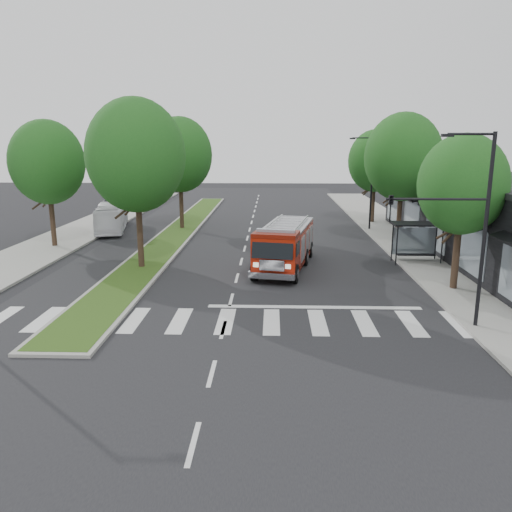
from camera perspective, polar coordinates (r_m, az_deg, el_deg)
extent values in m
plane|color=black|center=(24.69, -2.85, -5.03)|extent=(140.00, 140.00, 0.00)
cube|color=gray|center=(35.82, 18.90, 0.10)|extent=(5.00, 80.00, 0.15)
cube|color=gray|center=(38.01, -23.87, 0.40)|extent=(5.00, 80.00, 0.15)
cube|color=gray|center=(42.84, -8.90, 2.67)|extent=(3.00, 50.00, 0.14)
cube|color=#234313|center=(42.83, -8.91, 2.77)|extent=(2.60, 49.50, 0.02)
cube|color=black|center=(36.97, 25.87, 3.71)|extent=(8.00, 30.00, 5.00)
cylinder|color=black|center=(32.41, 15.79, 1.14)|extent=(0.08, 0.08, 2.50)
cylinder|color=black|center=(33.19, 20.49, 1.08)|extent=(0.08, 0.08, 2.50)
cylinder|color=black|center=(33.55, 15.31, 1.56)|extent=(0.08, 0.08, 2.50)
cylinder|color=black|center=(34.31, 19.86, 1.49)|extent=(0.08, 0.08, 2.50)
cube|color=black|center=(33.11, 18.04, 3.52)|extent=(3.20, 1.60, 0.12)
cube|color=#8C99A5|center=(33.99, 17.57, 1.64)|extent=(2.80, 0.04, 1.80)
cube|color=black|center=(33.48, 17.80, 0.15)|extent=(2.40, 0.40, 0.08)
cylinder|color=black|center=(27.72, 21.89, 0.04)|extent=(0.36, 0.36, 3.74)
ellipsoid|color=#0E3512|center=(27.20, 22.54, 7.57)|extent=(4.40, 4.40, 5.06)
cylinder|color=black|center=(38.97, 16.04, 4.48)|extent=(0.36, 0.36, 4.40)
ellipsoid|color=#0E3512|center=(38.60, 16.44, 10.80)|extent=(5.60, 5.60, 6.44)
cylinder|color=black|center=(48.67, 13.22, 5.98)|extent=(0.36, 0.36, 3.96)
ellipsoid|color=#0E3512|center=(48.37, 13.46, 10.54)|extent=(5.00, 5.00, 5.75)
cylinder|color=black|center=(30.93, -13.14, 2.74)|extent=(0.36, 0.36, 4.62)
ellipsoid|color=#0E3512|center=(30.48, -13.58, 11.12)|extent=(5.80, 5.80, 6.67)
cylinder|color=black|center=(44.46, -8.52, 5.84)|extent=(0.36, 0.36, 4.40)
ellipsoid|color=#0E3512|center=(44.15, -8.71, 11.38)|extent=(5.60, 5.60, 6.44)
cylinder|color=black|center=(39.24, -22.24, 3.91)|extent=(0.36, 0.36, 4.18)
ellipsoid|color=#0E3512|center=(38.88, -22.76, 9.86)|extent=(5.20, 5.20, 5.98)
cylinder|color=black|center=(21.94, 24.68, 2.27)|extent=(0.16, 0.16, 8.00)
cylinder|color=black|center=(21.30, 23.40, 12.68)|extent=(1.80, 0.10, 0.10)
cube|color=black|center=(21.00, 21.04, 12.75)|extent=(0.45, 0.20, 0.12)
cylinder|color=black|center=(21.05, 19.99, 6.13)|extent=(4.00, 0.10, 0.10)
imported|color=black|center=(20.61, 15.12, 5.21)|extent=(0.18, 0.22, 1.10)
cylinder|color=black|center=(44.37, 13.07, 7.97)|extent=(0.16, 0.16, 8.00)
cylinder|color=black|center=(44.06, 12.15, 13.06)|extent=(1.80, 0.10, 0.10)
cube|color=black|center=(43.91, 10.96, 13.05)|extent=(0.45, 0.20, 0.12)
cube|color=#611005|center=(30.79, 3.32, -0.45)|extent=(4.00, 8.53, 0.24)
cube|color=#961808|center=(31.32, 3.60, 1.70)|extent=(3.62, 6.61, 1.95)
cube|color=#961808|center=(27.65, 2.27, 0.20)|extent=(2.74, 2.20, 2.05)
cube|color=#B2B2B7|center=(31.14, 3.62, 3.56)|extent=(3.62, 6.61, 0.12)
cylinder|color=#B2B2B7|center=(31.26, 2.03, 3.98)|extent=(1.24, 5.77, 0.10)
cylinder|color=#B2B2B7|center=(30.97, 5.24, 3.84)|extent=(1.24, 5.77, 0.10)
cube|color=silver|center=(26.81, 1.79, -2.25)|extent=(2.56, 0.83, 0.34)
cube|color=#8C99A5|center=(27.39, 2.29, 2.89)|extent=(2.18, 0.76, 0.18)
cylinder|color=black|center=(27.83, -0.14, -1.77)|extent=(0.55, 1.12, 1.08)
cylinder|color=black|center=(27.42, 4.44, -2.04)|extent=(0.55, 1.12, 1.08)
cylinder|color=black|center=(31.73, 1.57, 0.07)|extent=(0.55, 1.12, 1.08)
cylinder|color=black|center=(31.36, 5.59, -0.14)|extent=(0.55, 1.12, 1.08)
cylinder|color=black|center=(33.97, 2.37, 0.93)|extent=(0.55, 1.12, 1.08)
cylinder|color=black|center=(33.63, 6.13, 0.74)|extent=(0.55, 1.12, 1.08)
imported|color=silver|center=(45.38, -16.14, 4.39)|extent=(4.00, 9.17, 2.49)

